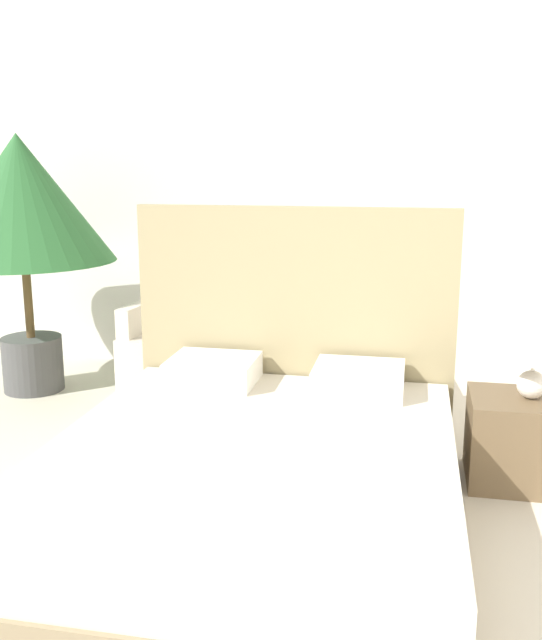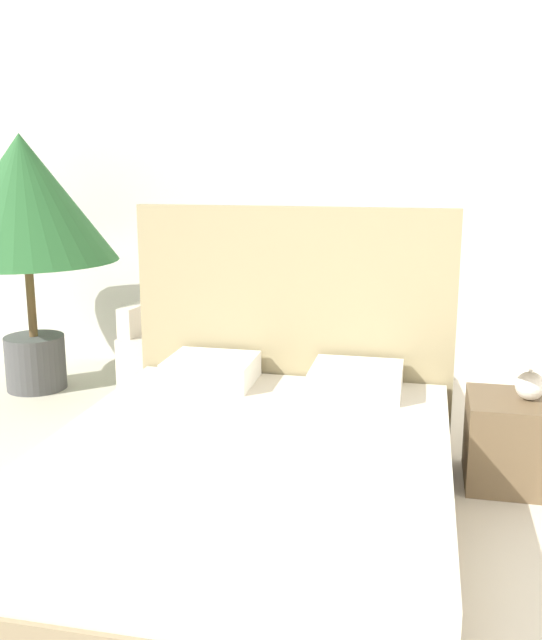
% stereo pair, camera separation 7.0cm
% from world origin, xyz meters
% --- Properties ---
extents(wall_back, '(10.00, 0.06, 2.90)m').
position_xyz_m(wall_back, '(0.00, 3.96, 1.45)').
color(wall_back, white).
rests_on(wall_back, ground_plane).
extents(bed, '(1.79, 2.13, 1.39)m').
position_xyz_m(bed, '(0.13, 1.42, 0.27)').
color(bed, '#8C7A5B').
rests_on(bed, ground_plane).
extents(armchair_near_window_left, '(0.75, 0.79, 0.94)m').
position_xyz_m(armchair_near_window_left, '(-0.77, 3.13, 0.30)').
color(armchair_near_window_left, beige).
rests_on(armchair_near_window_left, ground_plane).
extents(armchair_near_window_right, '(0.74, 0.78, 0.94)m').
position_xyz_m(armchair_near_window_right, '(0.21, 3.13, 0.30)').
color(armchair_near_window_right, beige).
rests_on(armchair_near_window_right, ground_plane).
extents(potted_palm, '(1.27, 1.27, 1.82)m').
position_xyz_m(potted_palm, '(-1.89, 3.05, 1.32)').
color(potted_palm, '#4C4C4C').
rests_on(potted_palm, ground_plane).
extents(nightstand, '(0.54, 0.47, 0.46)m').
position_xyz_m(nightstand, '(1.37, 2.14, 0.23)').
color(nightstand, brown).
rests_on(nightstand, ground_plane).
extents(table_lamp, '(0.35, 0.35, 0.39)m').
position_xyz_m(table_lamp, '(1.39, 2.15, 0.73)').
color(table_lamp, white).
rests_on(table_lamp, nightstand).
extents(side_table, '(0.36, 0.36, 0.48)m').
position_xyz_m(side_table, '(-0.28, 3.14, 0.24)').
color(side_table, brown).
rests_on(side_table, ground_plane).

